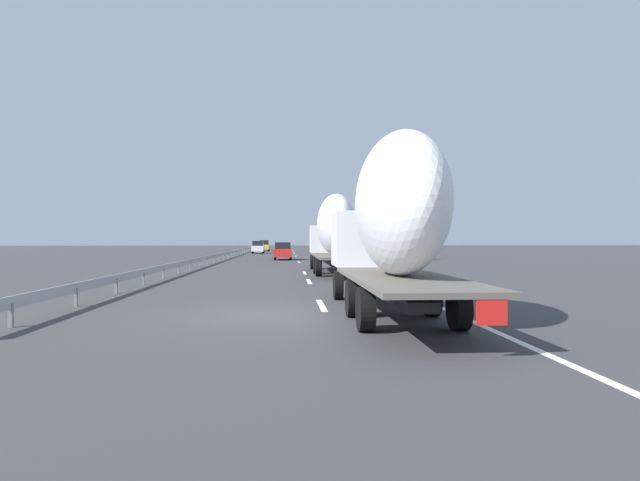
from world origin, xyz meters
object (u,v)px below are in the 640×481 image
at_px(truck_lead, 334,230).
at_px(car_white_van, 258,247).
at_px(car_red_compact, 283,251).
at_px(car_yellow_coupe, 264,246).
at_px(road_sign, 354,240).
at_px(truck_trailing, 392,220).

bearing_deg(truck_lead, car_white_van, 8.43).
height_order(car_white_van, car_red_compact, car_white_van).
height_order(car_white_van, car_yellow_coupe, car_yellow_coupe).
bearing_deg(car_white_van, car_yellow_coupe, -0.86).
bearing_deg(road_sign, car_white_van, 17.15).
bearing_deg(car_white_van, truck_trailing, -173.87).
height_order(car_red_compact, road_sign, road_sign).
xyz_separation_m(truck_trailing, car_white_van, (67.48, 7.24, -1.74)).
xyz_separation_m(truck_lead, truck_trailing, (-18.60, -0.00, -0.01)).
bearing_deg(car_yellow_coupe, road_sign, -168.57).
height_order(car_yellow_coupe, road_sign, road_sign).
bearing_deg(car_red_compact, road_sign, -140.47).
bearing_deg(car_red_compact, car_white_van, 8.64).
height_order(truck_lead, car_yellow_coupe, truck_lead).
bearing_deg(car_white_van, car_red_compact, -171.36).
relative_size(truck_trailing, car_yellow_coupe, 2.72).
xyz_separation_m(car_white_van, car_yellow_coupe, (16.42, -0.25, 0.03)).
distance_m(truck_lead, car_yellow_coupe, 65.70).
distance_m(truck_lead, road_sign, 15.70).
bearing_deg(car_white_van, truck_lead, -171.57).
height_order(truck_lead, truck_trailing, truck_trailing).
height_order(truck_trailing, car_yellow_coupe, truck_trailing).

